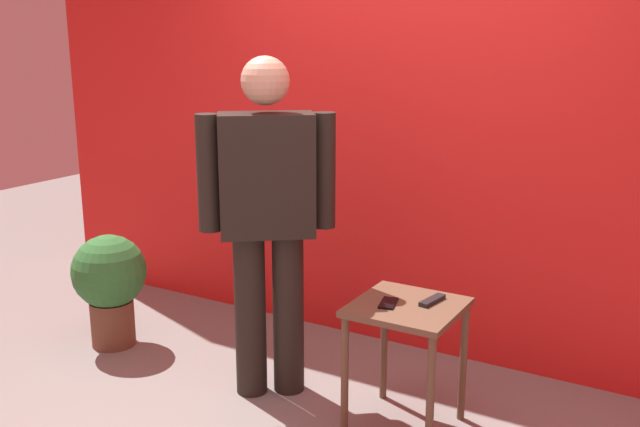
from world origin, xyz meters
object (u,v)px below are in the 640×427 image
Objects in this scene: side_table at (407,327)px; tv_remote at (432,300)px; cell_phone at (388,303)px; potted_plant at (110,281)px; standing_person at (268,212)px.

tv_remote is (0.09, 0.08, 0.12)m from side_table.
cell_phone is 0.21× the size of potted_plant.
standing_person is at bearing -178.69° from side_table.
standing_person is 0.76m from cell_phone.
standing_person is 2.77× the size of side_table.
standing_person is 12.08× the size of cell_phone.
side_table is 0.17m from tv_remote.
standing_person is 0.89m from side_table.
side_table is at bearing 15.23° from cell_phone.
tv_remote is 0.25× the size of potted_plant.
standing_person is at bearing 164.13° from cell_phone.
potted_plant is at bearing -167.35° from tv_remote.
side_table is at bearing 0.63° from potted_plant.
tv_remote is at bearing 22.63° from cell_phone.
potted_plant is (-1.15, -0.00, -0.57)m from standing_person.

